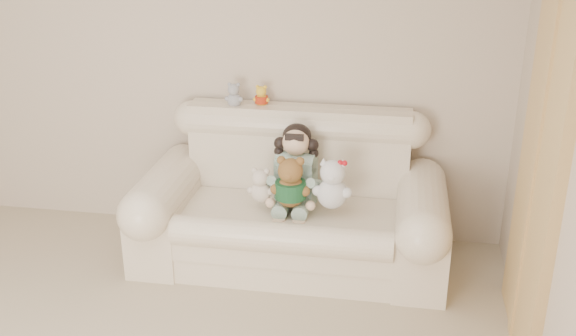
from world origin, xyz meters
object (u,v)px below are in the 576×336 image
Objects in this scene: sofa at (290,195)px; seated_child at (296,164)px; brown_teddy at (291,177)px; cream_teddy at (261,182)px; white_cat at (333,179)px.

sofa reaches higher than seated_child.
sofa is at bearing 80.00° from brown_teddy.
sofa is 3.67× the size of seated_child.
brown_teddy is (0.00, -0.22, -0.00)m from seated_child.
cream_teddy is at bearing 151.16° from brown_teddy.
sofa is at bearing 37.61° from cream_teddy.
sofa is 7.45× the size of cream_teddy.
sofa is 0.37m from white_cat.
cream_teddy is (-0.18, -0.11, 0.13)m from sofa.
white_cat is at bearing -14.80° from brown_teddy.
sofa is 5.16× the size of brown_teddy.
brown_teddy reaches higher than white_cat.
brown_teddy is 0.27m from white_cat.
cream_teddy is (-0.48, 0.01, -0.06)m from white_cat.
seated_child is 2.03× the size of cream_teddy.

